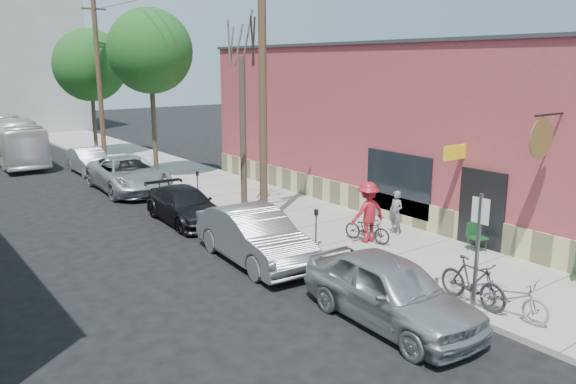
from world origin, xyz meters
TOP-DOWN VIEW (x-y plane):
  - ground at (0.00, 0.00)m, footprint 120.00×120.00m
  - sidewalk at (4.25, 11.00)m, footprint 4.50×58.00m
  - cafe_building at (8.99, 4.99)m, footprint 6.60×20.20m
  - sign_post at (2.35, -3.70)m, footprint 0.07×0.45m
  - parking_meter_near at (2.25, 2.00)m, footprint 0.14×0.14m
  - parking_meter_far at (2.25, 9.80)m, footprint 0.14×0.14m
  - utility_pole_near at (2.39, 5.17)m, footprint 3.57×0.28m
  - utility_pole_far at (2.45, 21.83)m, footprint 1.80×0.28m
  - tree_bare at (2.80, 7.04)m, footprint 0.24×0.24m
  - tree_leafy_mid at (2.80, 15.25)m, footprint 4.07×4.07m
  - tree_leafy_far at (2.80, 24.33)m, footprint 4.38×4.38m
  - patio_chair_a at (6.02, -1.24)m, footprint 0.61×0.61m
  - patron_grey at (5.34, 1.51)m, footprint 0.38×0.56m
  - cyclist at (3.97, 1.48)m, footprint 1.32×0.82m
  - cyclist_bike at (3.97, 1.48)m, footprint 0.99×1.73m
  - parked_bike_a at (2.55, -3.51)m, footprint 0.64×1.92m
  - parked_bike_b at (2.66, -4.43)m, footprint 0.83×1.92m
  - car_0 at (0.46, -2.80)m, footprint 2.08×4.73m
  - car_1 at (0.25, 2.45)m, footprint 2.06×4.97m
  - car_2 at (0.54, 7.58)m, footprint 2.00×4.49m
  - car_3 at (0.80, 13.82)m, footprint 2.95×5.85m
  - car_4 at (0.72, 19.23)m, footprint 1.49×4.13m
  - bus at (-1.71, 25.11)m, footprint 2.66×9.37m

SIDE VIEW (x-z plane):
  - ground at x=0.00m, z-range 0.00..0.00m
  - sidewalk at x=4.25m, z-range 0.00..0.15m
  - cyclist_bike at x=3.97m, z-range 0.15..1.01m
  - patio_chair_a at x=6.02m, z-range 0.15..1.03m
  - parked_bike_b at x=2.66m, z-range 0.15..1.13m
  - car_2 at x=0.54m, z-range 0.00..1.28m
  - car_4 at x=0.72m, z-range 0.00..1.35m
  - parked_bike_a at x=2.55m, z-range 0.15..1.29m
  - car_0 at x=0.46m, z-range 0.00..1.58m
  - car_3 at x=0.80m, z-range 0.00..1.59m
  - car_1 at x=0.25m, z-range 0.00..1.60m
  - patron_grey at x=5.34m, z-range 0.15..1.64m
  - parking_meter_near at x=2.25m, z-range 0.36..1.60m
  - parking_meter_far at x=2.25m, z-range 0.36..1.60m
  - cyclist at x=3.97m, z-range 0.15..2.12m
  - bus at x=-1.71m, z-range 0.00..2.58m
  - sign_post at x=2.35m, z-range 0.43..3.23m
  - tree_bare at x=2.80m, z-range 0.15..6.04m
  - cafe_building at x=8.99m, z-range 0.00..6.61m
  - utility_pole_far at x=2.45m, z-range 0.34..10.34m
  - utility_pole_near at x=2.39m, z-range 0.41..10.41m
  - tree_leafy_far at x=2.80m, z-range 1.81..9.52m
  - tree_leafy_mid at x=2.80m, z-range 2.22..10.48m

